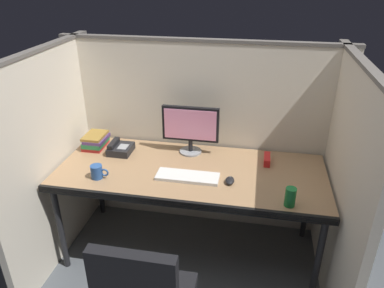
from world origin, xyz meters
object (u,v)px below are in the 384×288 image
(monitor_center, at_px, (190,127))
(keyboard_main, at_px, (187,177))
(coffee_mug, at_px, (97,172))
(soda_can, at_px, (290,197))
(computer_mouse, at_px, (230,181))
(red_stapler, at_px, (267,159))
(desk, at_px, (190,176))
(desk_phone, at_px, (120,149))
(book_stack, at_px, (96,141))

(monitor_center, bearing_deg, keyboard_main, -82.33)
(keyboard_main, relative_size, coffee_mug, 3.41)
(soda_can, bearing_deg, coffee_mug, 176.23)
(computer_mouse, relative_size, red_stapler, 0.64)
(desk, bearing_deg, soda_can, -23.90)
(coffee_mug, relative_size, desk_phone, 0.66)
(computer_mouse, xyz_separation_m, coffee_mug, (-0.90, -0.10, 0.03))
(keyboard_main, bearing_deg, red_stapler, 30.69)
(red_stapler, bearing_deg, desk, -157.96)
(monitor_center, xyz_separation_m, red_stapler, (0.58, -0.06, -0.19))
(computer_mouse, bearing_deg, desk_phone, 162.32)
(coffee_mug, height_order, desk_phone, coffee_mug)
(desk, distance_m, computer_mouse, 0.32)
(keyboard_main, distance_m, desk_phone, 0.65)
(keyboard_main, height_order, book_stack, book_stack)
(red_stapler, distance_m, desk_phone, 1.12)
(computer_mouse, distance_m, coffee_mug, 0.90)
(computer_mouse, bearing_deg, book_stack, 163.21)
(desk, height_order, soda_can, soda_can)
(soda_can, xyz_separation_m, desk_phone, (-1.26, 0.47, -0.03))
(desk_phone, bearing_deg, book_stack, 166.81)
(computer_mouse, distance_m, book_stack, 1.15)
(monitor_center, height_order, soda_can, monitor_center)
(coffee_mug, xyz_separation_m, desk_phone, (0.02, 0.38, -0.01))
(desk, bearing_deg, red_stapler, 22.04)
(computer_mouse, relative_size, soda_can, 0.79)
(desk, height_order, book_stack, book_stack)
(monitor_center, distance_m, keyboard_main, 0.43)
(desk, relative_size, monitor_center, 4.42)
(monitor_center, distance_m, soda_can, 0.93)
(monitor_center, relative_size, book_stack, 1.98)
(red_stapler, bearing_deg, computer_mouse, -126.87)
(desk, distance_m, monitor_center, 0.39)
(book_stack, bearing_deg, desk, -15.44)
(desk, height_order, computer_mouse, computer_mouse)
(monitor_center, xyz_separation_m, desk_phone, (-0.54, -0.10, -0.18))
(book_stack, bearing_deg, coffee_mug, -65.08)
(soda_can, distance_m, red_stapler, 0.53)
(monitor_center, relative_size, coffee_mug, 3.41)
(coffee_mug, xyz_separation_m, book_stack, (-0.20, 0.44, 0.01))
(red_stapler, relative_size, coffee_mug, 1.19)
(computer_mouse, distance_m, red_stapler, 0.40)
(desk, height_order, monitor_center, monitor_center)
(red_stapler, bearing_deg, soda_can, -75.03)
(keyboard_main, bearing_deg, desk, 89.39)
(desk, height_order, desk_phone, desk_phone)
(soda_can, bearing_deg, book_stack, 160.62)
(keyboard_main, height_order, coffee_mug, coffee_mug)
(soda_can, bearing_deg, red_stapler, 104.97)
(keyboard_main, bearing_deg, soda_can, -16.25)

